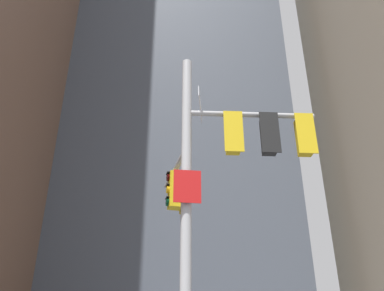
% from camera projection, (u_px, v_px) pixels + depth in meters
% --- Properties ---
extents(building_mid_block, '(16.62, 16.62, 43.61)m').
position_uv_depth(building_mid_block, '(174.00, 101.00, 36.94)').
color(building_mid_block, '#4C5460').
rests_on(building_mid_block, ground).
extents(signal_pole_assembly, '(4.11, 3.16, 8.67)m').
position_uv_depth(signal_pole_assembly, '(216.00, 180.00, 10.16)').
color(signal_pole_assembly, '#B2B2B5').
rests_on(signal_pole_assembly, ground).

